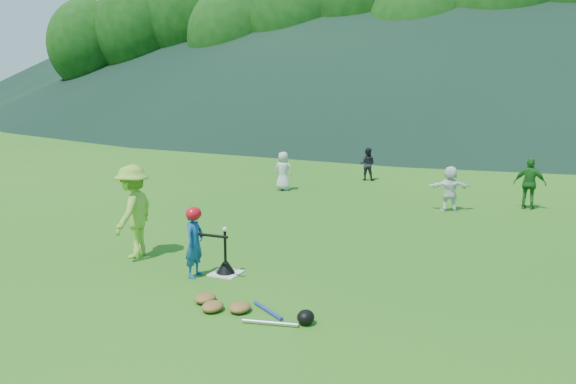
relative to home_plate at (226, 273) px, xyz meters
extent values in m
plane|color=#215F15|center=(0.00, 0.00, -0.01)|extent=(120.00, 120.00, 0.00)
cube|color=silver|center=(0.00, 0.00, 0.00)|extent=(0.45, 0.45, 0.02)
sphere|color=white|center=(0.00, 0.00, 0.73)|extent=(0.08, 0.08, 0.08)
imported|color=#14498C|center=(-0.38, -0.30, 0.54)|extent=(0.28, 0.41, 1.10)
imported|color=#87BB37|center=(-1.92, 0.18, 0.80)|extent=(0.80, 1.15, 1.63)
imported|color=beige|center=(-2.13, 7.06, 0.55)|extent=(0.56, 0.38, 1.11)
imported|color=black|center=(-0.40, 9.72, 0.51)|extent=(0.53, 0.43, 1.04)
imported|color=#1E621D|center=(4.37, 7.15, 0.62)|extent=(0.76, 0.37, 1.26)
imported|color=white|center=(2.63, 6.17, 0.54)|extent=(1.06, 0.68, 1.09)
cone|color=black|center=(0.00, 0.00, 0.10)|extent=(0.30, 0.30, 0.18)
cylinder|color=black|center=(0.00, 0.00, 0.44)|extent=(0.04, 0.04, 0.50)
ellipsoid|color=red|center=(-0.38, -0.30, 1.01)|extent=(0.24, 0.26, 0.22)
cylinder|color=black|center=(-0.08, -0.30, 0.69)|extent=(0.62, 0.10, 0.07)
ellipsoid|color=olive|center=(0.59, -1.38, 0.05)|extent=(0.28, 0.34, 0.13)
ellipsoid|color=olive|center=(0.94, -1.26, 0.05)|extent=(0.28, 0.34, 0.13)
ellipsoid|color=olive|center=(0.34, -1.16, 0.05)|extent=(0.28, 0.34, 0.13)
cylinder|color=silver|center=(1.49, -1.48, 0.02)|extent=(0.72, 0.20, 0.06)
cylinder|color=#263FA5|center=(1.29, -1.13, 0.02)|extent=(0.60, 0.42, 0.05)
ellipsoid|color=black|center=(1.89, -1.28, 0.08)|extent=(0.22, 0.24, 0.19)
cube|color=gray|center=(0.00, 28.00, 0.59)|extent=(70.00, 0.03, 1.20)
cube|color=yellow|center=(0.00, 28.00, 1.23)|extent=(70.00, 0.08, 0.08)
cylinder|color=gray|center=(-35.00, 28.00, 0.59)|extent=(0.07, 0.07, 1.30)
cylinder|color=gray|center=(0.00, 28.00, 0.59)|extent=(0.07, 0.07, 1.30)
cylinder|color=#382314|center=(-32.00, 32.00, 1.56)|extent=(0.56, 0.56, 3.15)
ellipsoid|color=#164711|center=(-32.00, 32.00, 6.56)|extent=(6.84, 6.84, 7.87)
cylinder|color=#382314|center=(-27.20, 33.50, 1.86)|extent=(0.56, 0.56, 3.74)
ellipsoid|color=#164711|center=(-27.20, 33.50, 7.80)|extent=(8.13, 8.13, 9.35)
cylinder|color=#382314|center=(-22.40, 35.00, 2.16)|extent=(0.56, 0.56, 4.34)
ellipsoid|color=#164711|center=(-22.40, 35.00, 9.04)|extent=(9.42, 9.42, 10.84)
cylinder|color=#382314|center=(-17.60, 32.00, 1.58)|extent=(0.56, 0.56, 3.18)
ellipsoid|color=#164711|center=(-17.60, 32.00, 6.63)|extent=(6.92, 6.92, 7.95)
cylinder|color=#382314|center=(-12.80, 33.50, 1.88)|extent=(0.56, 0.56, 3.78)
ellipsoid|color=#164711|center=(-12.80, 33.50, 7.87)|extent=(8.21, 8.21, 9.44)
cylinder|color=#382314|center=(-8.00, 35.00, 2.18)|extent=(0.56, 0.56, 4.38)
ellipsoid|color=#164711|center=(-8.00, 35.00, 9.12)|extent=(9.50, 9.50, 10.92)
cylinder|color=#382314|center=(-3.20, 32.00, 1.60)|extent=(0.56, 0.56, 3.22)
ellipsoid|color=#164711|center=(-3.20, 32.00, 6.71)|extent=(6.99, 6.99, 8.04)
cylinder|color=#382314|center=(1.60, 33.50, 1.90)|extent=(0.56, 0.56, 3.81)
ellipsoid|color=#164711|center=(1.60, 33.50, 7.95)|extent=(8.28, 8.28, 9.53)
cylinder|color=#382314|center=(6.40, 35.00, 2.19)|extent=(0.56, 0.56, 4.41)
cone|color=black|center=(-45.00, 76.00, 9.99)|extent=(80.00, 80.00, 20.00)
camera|label=1|loc=(4.34, -7.46, 2.95)|focal=35.00mm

